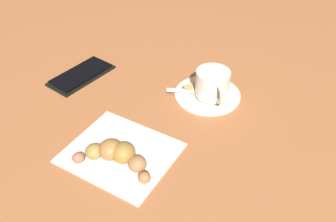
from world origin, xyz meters
TOP-DOWN VIEW (x-y plane):
  - ground_plane at (0.00, 0.00)m, footprint 1.80×1.80m
  - saucer at (0.13, -0.02)m, footprint 0.13×0.13m
  - espresso_cup at (0.13, -0.03)m, footprint 0.08×0.08m
  - teaspoon at (0.13, -0.03)m, footprint 0.08×0.13m
  - sugar_packet at (0.14, -0.00)m, footprint 0.07×0.05m
  - napkin at (-0.09, 0.02)m, footprint 0.16×0.18m
  - croissant at (-0.11, 0.01)m, footprint 0.08×0.14m
  - cell_phone at (0.03, 0.24)m, footprint 0.15×0.08m

SIDE VIEW (x-z plane):
  - ground_plane at x=0.00m, z-range 0.00..0.00m
  - napkin at x=-0.09m, z-range 0.00..0.00m
  - saucer at x=0.13m, z-range 0.00..0.01m
  - cell_phone at x=0.03m, z-range 0.00..0.01m
  - teaspoon at x=0.13m, z-range 0.01..0.02m
  - sugar_packet at x=0.14m, z-range 0.01..0.02m
  - croissant at x=-0.11m, z-range 0.00..0.04m
  - espresso_cup at x=0.13m, z-range 0.01..0.06m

